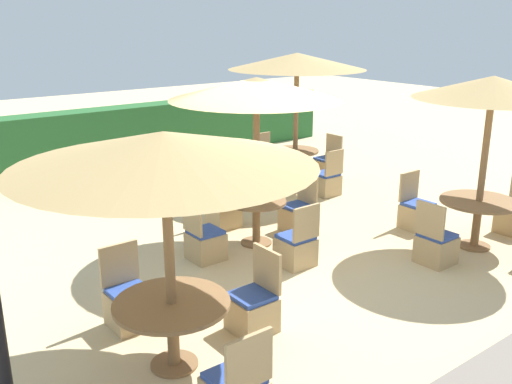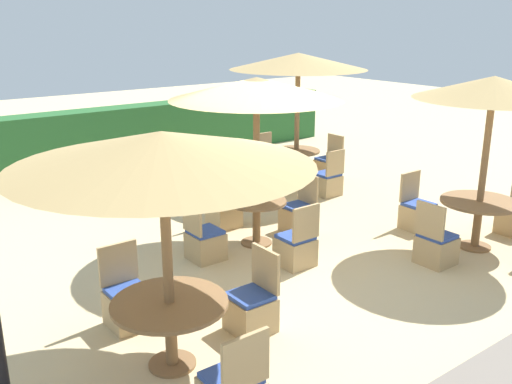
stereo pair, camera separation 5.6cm
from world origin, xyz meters
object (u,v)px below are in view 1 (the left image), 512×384
patio_chair_center_east (298,216)px  patio_chair_back_right_east (327,166)px  patio_chair_back_right_west (257,180)px  patio_chair_center_north (223,211)px  patio_chair_front_left_north (129,304)px  round_table_front_left (172,314)px  patio_chair_front_right_west (436,246)px  patio_chair_front_left_east (253,309)px  round_table_front_right (478,209)px  patio_chair_center_south (296,248)px  parasol_front_left (164,150)px  round_table_back_right (295,158)px  patio_chair_back_right_south (326,182)px  patio_chair_back_right_north (267,164)px  parasol_front_right (493,89)px  round_table_center (256,211)px  parasol_center (256,89)px  patio_chair_center_west (205,242)px  parasol_back_right (297,62)px  patio_chair_front_right_north (417,213)px

patio_chair_center_east → patio_chair_back_right_east: bearing=-52.4°
patio_chair_back_right_west → patio_chair_center_north: bearing=-54.0°
patio_chair_front_left_north → patio_chair_center_east: size_ratio=1.00×
round_table_front_left → patio_chair_front_right_west: 4.20m
patio_chair_front_left_east → patio_chair_front_right_west: same height
round_table_front_right → patio_chair_center_south: (-2.60, 1.15, -0.34)m
patio_chair_back_right_west → patio_chair_front_right_west: same height
parasol_front_left → patio_chair_back_right_east: 7.68m
patio_chair_back_right_east → round_table_front_right: (-0.98, -4.20, 0.34)m
parasol_front_left → patio_chair_front_right_west: bearing=-1.0°
round_table_back_right → patio_chair_back_right_south: bearing=-89.1°
patio_chair_back_right_north → patio_chair_center_east: same height
parasol_front_right → round_table_center: 3.82m
round_table_front_left → patio_chair_center_north: bearing=48.5°
round_table_front_right → round_table_center: 3.33m
patio_chair_front_left_east → round_table_center: bearing=-38.4°
round_table_front_left → parasol_center: (2.63, 2.06, 1.80)m
parasol_center → patio_chair_center_west: bearing=-178.1°
patio_chair_center_north → round_table_back_right: bearing=-156.3°
round_table_front_left → round_table_center: bearing=38.1°
patio_chair_back_right_south → patio_chair_back_right_west: bearing=134.9°
parasol_front_left → patio_chair_back_right_north: 7.53m
patio_chair_front_left_east → round_table_front_right: (4.14, -0.14, 0.34)m
patio_chair_back_right_east → round_table_front_right: bearing=166.8°
patio_chair_front_left_east → patio_chair_back_right_north: same height
patio_chair_center_north → patio_chair_front_right_west: bearing=116.5°
patio_chair_front_left_north → parasol_front_right: size_ratio=0.36×
round_table_front_left → parasol_back_right: size_ratio=0.42×
round_table_front_left → patio_chair_center_west: (1.67, 2.03, -0.31)m
patio_chair_back_right_west → patio_chair_back_right_north: bearing=132.4°
round_table_front_left → round_table_center: (2.63, 2.06, -0.05)m
parasol_front_right → patio_chair_back_right_south: bearing=88.6°
patio_chair_front_left_north → round_table_center: size_ratio=1.01×
round_table_front_left → patio_chair_back_right_north: (5.23, 5.05, -0.31)m
patio_chair_center_south → round_table_back_right: bearing=49.0°
patio_chair_back_right_south → patio_chair_center_south: bearing=-141.3°
patio_chair_front_right_north → parasol_front_left: bearing=10.8°
round_table_front_left → patio_chair_back_right_north: size_ratio=1.24×
parasol_front_left → patio_chair_front_right_north: parasol_front_left is taller
parasol_back_right → patio_chair_back_right_south: bearing=-89.1°
patio_chair_back_right_north → patio_chair_front_right_west: 5.23m
round_table_front_left → round_table_front_right: (5.19, -0.08, 0.03)m
parasol_front_right → patio_chair_front_right_north: (-0.04, 1.05, -2.14)m
parasol_back_right → parasol_front_right: size_ratio=1.06×
patio_chair_front_left_north → parasol_center: parasol_center is taller
parasol_front_left → patio_chair_front_left_east: 2.22m
patio_chair_back_right_east → round_table_center: size_ratio=1.01×
patio_chair_front_left_east → patio_chair_back_right_south: size_ratio=1.00×
parasol_front_left → patio_chair_front_left_east: bearing=3.3°
round_table_front_left → patio_chair_center_south: bearing=22.6°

